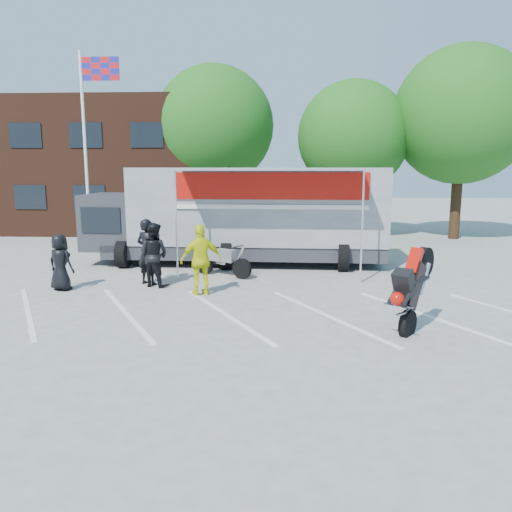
# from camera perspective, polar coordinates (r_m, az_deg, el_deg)

# --- Properties ---
(ground) EXTENTS (100.00, 100.00, 0.00)m
(ground) POSITION_cam_1_polar(r_m,az_deg,el_deg) (11.00, -5.17, -8.10)
(ground) COLOR #A4A59F
(ground) RESTS_ON ground
(parking_bay_lines) EXTENTS (18.09, 13.33, 0.01)m
(parking_bay_lines) POSITION_cam_1_polar(r_m,az_deg,el_deg) (11.94, -4.49, -6.59)
(parking_bay_lines) COLOR white
(parking_bay_lines) RESTS_ON ground
(office_building) EXTENTS (18.00, 8.00, 7.00)m
(office_building) POSITION_cam_1_polar(r_m,az_deg,el_deg) (30.60, -19.44, 9.58)
(office_building) COLOR #442215
(office_building) RESTS_ON ground
(flagpole) EXTENTS (1.61, 0.12, 8.00)m
(flagpole) POSITION_cam_1_polar(r_m,az_deg,el_deg) (21.84, -18.42, 13.80)
(flagpole) COLOR white
(flagpole) RESTS_ON ground
(tree_left) EXTENTS (6.12, 6.12, 8.64)m
(tree_left) POSITION_cam_1_polar(r_m,az_deg,el_deg) (26.67, -4.79, 14.57)
(tree_left) COLOR #382314
(tree_left) RESTS_ON ground
(tree_mid) EXTENTS (5.44, 5.44, 7.68)m
(tree_mid) POSITION_cam_1_polar(r_m,az_deg,el_deg) (25.63, 11.05, 13.22)
(tree_mid) COLOR #382314
(tree_mid) RESTS_ON ground
(tree_right) EXTENTS (6.46, 6.46, 9.12)m
(tree_right) POSITION_cam_1_polar(r_m,az_deg,el_deg) (26.37, 22.46, 14.61)
(tree_right) COLOR #382314
(tree_right) RESTS_ON ground
(transporter_truck) EXTENTS (10.93, 5.50, 3.43)m
(transporter_truck) POSITION_cam_1_polar(r_m,az_deg,el_deg) (18.08, -1.32, -0.89)
(transporter_truck) COLOR #9A9CA2
(transporter_truck) RESTS_ON ground
(parked_motorcycle) EXTENTS (2.24, 1.69, 1.13)m
(parked_motorcycle) POSITION_cam_1_polar(r_m,az_deg,el_deg) (16.05, -3.80, -2.30)
(parked_motorcycle) COLOR #A6A6AA
(parked_motorcycle) RESTS_ON ground
(stunt_bike_rider) EXTENTS (1.65, 1.81, 1.98)m
(stunt_bike_rider) POSITION_cam_1_polar(r_m,az_deg,el_deg) (11.43, 18.12, -7.86)
(stunt_bike_rider) COLOR black
(stunt_bike_rider) RESTS_ON ground
(spectator_leather_a) EXTENTS (0.90, 0.73, 1.60)m
(spectator_leather_a) POSITION_cam_1_polar(r_m,az_deg,el_deg) (15.08, -21.45, -0.68)
(spectator_leather_a) COLOR black
(spectator_leather_a) RESTS_ON ground
(spectator_leather_b) EXTENTS (0.84, 0.71, 1.96)m
(spectator_leather_b) POSITION_cam_1_polar(r_m,az_deg,el_deg) (15.07, -12.29, 0.48)
(spectator_leather_b) COLOR black
(spectator_leather_b) RESTS_ON ground
(spectator_leather_c) EXTENTS (1.10, 0.98, 1.87)m
(spectator_leather_c) POSITION_cam_1_polar(r_m,az_deg,el_deg) (14.80, -11.59, 0.15)
(spectator_leather_c) COLOR black
(spectator_leather_c) RESTS_ON ground
(spectator_hivis) EXTENTS (1.23, 0.88, 1.94)m
(spectator_hivis) POSITION_cam_1_polar(r_m,az_deg,el_deg) (13.54, -6.30, -0.46)
(spectator_hivis) COLOR #DEE70C
(spectator_hivis) RESTS_ON ground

